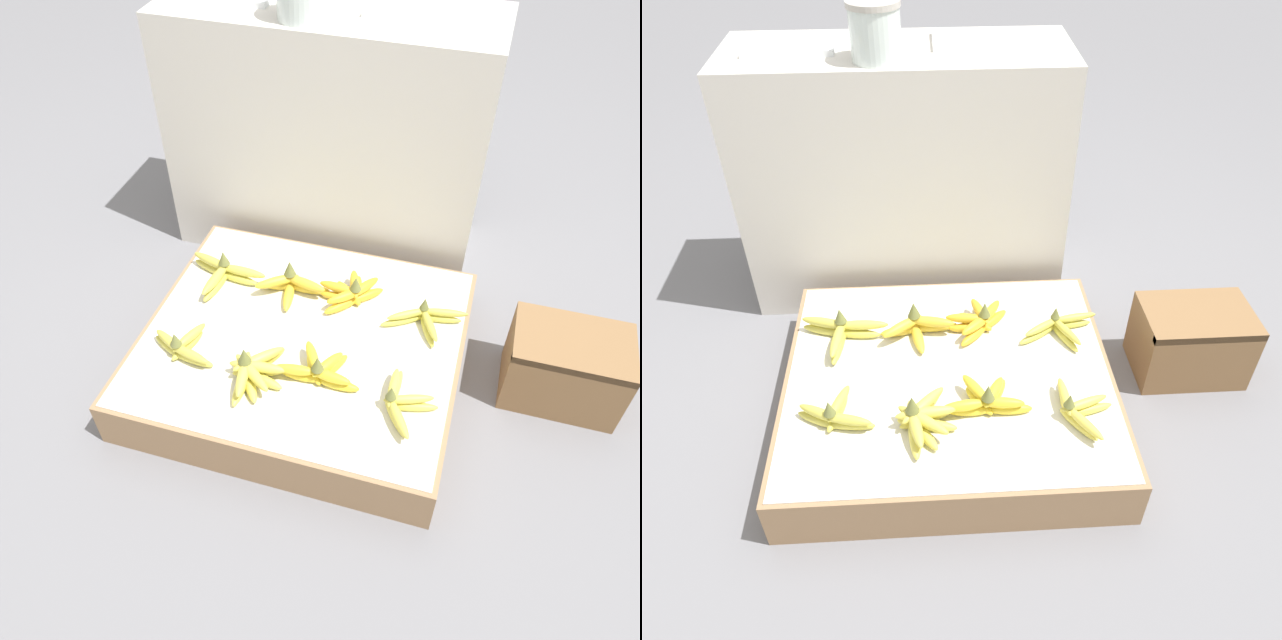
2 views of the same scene
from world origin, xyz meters
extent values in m
plane|color=slate|center=(0.00, 0.00, 0.00)|extent=(10.00, 10.00, 0.00)
cube|color=#997551|center=(0.00, 0.00, 0.08)|extent=(0.94, 0.84, 0.16)
cube|color=silver|center=(0.00, 0.00, 0.16)|extent=(0.91, 0.82, 0.00)
cube|color=beige|center=(-0.12, 0.68, 0.42)|extent=(1.07, 0.40, 0.85)
cube|color=olive|center=(0.76, 0.13, 0.12)|extent=(0.33, 0.23, 0.23)
cube|color=brown|center=(0.76, 0.03, 0.22)|extent=(0.33, 0.02, 0.02)
ellipsoid|color=gold|center=(-0.27, -0.19, 0.17)|extent=(0.13, 0.04, 0.03)
ellipsoid|color=gold|center=(-0.30, -0.15, 0.17)|extent=(0.06, 0.13, 0.03)
ellipsoid|color=gold|center=(-0.35, -0.17, 0.17)|extent=(0.13, 0.08, 0.03)
ellipsoid|color=gold|center=(-0.27, -0.20, 0.20)|extent=(0.14, 0.06, 0.03)
ellipsoid|color=gold|center=(-0.30, -0.14, 0.20)|extent=(0.07, 0.13, 0.03)
ellipsoid|color=gold|center=(-0.34, -0.17, 0.20)|extent=(0.13, 0.09, 0.03)
cone|color=olive|center=(-0.31, -0.19, 0.24)|extent=(0.03, 0.03, 0.04)
ellipsoid|color=#DBCC4C|center=(-0.10, -0.24, 0.18)|extent=(0.04, 0.16, 0.03)
ellipsoid|color=#DBCC4C|center=(-0.09, -0.22, 0.18)|extent=(0.11, 0.15, 0.03)
ellipsoid|color=#DBCC4C|center=(-0.07, -0.21, 0.18)|extent=(0.16, 0.07, 0.03)
ellipsoid|color=#DBCC4C|center=(-0.06, -0.18, 0.18)|extent=(0.16, 0.09, 0.03)
ellipsoid|color=#DBCC4C|center=(-0.07, -0.15, 0.18)|extent=(0.11, 0.15, 0.03)
ellipsoid|color=#DBCC4C|center=(-0.10, -0.23, 0.21)|extent=(0.06, 0.16, 0.03)
ellipsoid|color=#DBCC4C|center=(-0.08, -0.22, 0.21)|extent=(0.15, 0.12, 0.03)
ellipsoid|color=#DBCC4C|center=(-0.07, -0.19, 0.21)|extent=(0.16, 0.05, 0.03)
ellipsoid|color=#DBCC4C|center=(-0.07, -0.17, 0.21)|extent=(0.13, 0.14, 0.03)
cone|color=olive|center=(-0.10, -0.20, 0.25)|extent=(0.04, 0.04, 0.05)
ellipsoid|color=yellow|center=(0.16, -0.17, 0.18)|extent=(0.12, 0.03, 0.03)
ellipsoid|color=yellow|center=(0.12, -0.11, 0.18)|extent=(0.08, 0.12, 0.03)
ellipsoid|color=yellow|center=(0.08, -0.13, 0.18)|extent=(0.09, 0.12, 0.03)
ellipsoid|color=yellow|center=(0.05, -0.16, 0.18)|extent=(0.12, 0.03, 0.03)
ellipsoid|color=yellow|center=(0.13, -0.17, 0.21)|extent=(0.12, 0.04, 0.03)
ellipsoid|color=yellow|center=(0.11, -0.13, 0.21)|extent=(0.08, 0.12, 0.03)
ellipsoid|color=yellow|center=(0.07, -0.11, 0.21)|extent=(0.08, 0.12, 0.03)
ellipsoid|color=yellow|center=(0.03, -0.17, 0.21)|extent=(0.12, 0.04, 0.03)
cone|color=olive|center=(0.10, -0.17, 0.24)|extent=(0.04, 0.04, 0.05)
ellipsoid|color=#DBCC4C|center=(0.33, -0.23, 0.17)|extent=(0.10, 0.13, 0.03)
ellipsoid|color=#DBCC4C|center=(0.37, -0.18, 0.17)|extent=(0.14, 0.06, 0.03)
ellipsoid|color=#DBCC4C|center=(0.31, -0.13, 0.17)|extent=(0.03, 0.14, 0.03)
ellipsoid|color=#DBCC4C|center=(0.34, -0.24, 0.20)|extent=(0.09, 0.13, 0.03)
ellipsoid|color=#DBCC4C|center=(0.35, -0.18, 0.20)|extent=(0.14, 0.07, 0.03)
ellipsoid|color=#DBCC4C|center=(0.30, -0.15, 0.20)|extent=(0.03, 0.14, 0.03)
cone|color=olive|center=(0.31, -0.19, 0.23)|extent=(0.03, 0.03, 0.04)
ellipsoid|color=gold|center=(-0.36, 0.18, 0.18)|extent=(0.16, 0.07, 0.03)
ellipsoid|color=gold|center=(-0.32, 0.11, 0.18)|extent=(0.05, 0.16, 0.03)
ellipsoid|color=gold|center=(-0.28, 0.16, 0.18)|extent=(0.16, 0.05, 0.03)
ellipsoid|color=gold|center=(-0.36, 0.18, 0.21)|extent=(0.16, 0.08, 0.03)
ellipsoid|color=gold|center=(-0.32, 0.11, 0.21)|extent=(0.05, 0.16, 0.03)
ellipsoid|color=gold|center=(-0.25, 0.17, 0.21)|extent=(0.16, 0.04, 0.03)
cone|color=olive|center=(-0.32, 0.17, 0.24)|extent=(0.04, 0.04, 0.05)
ellipsoid|color=gold|center=(-0.13, 0.17, 0.18)|extent=(0.15, 0.06, 0.03)
ellipsoid|color=gold|center=(-0.09, 0.13, 0.18)|extent=(0.06, 0.15, 0.03)
ellipsoid|color=gold|center=(-0.04, 0.18, 0.18)|extent=(0.15, 0.04, 0.03)
ellipsoid|color=gold|center=(-0.13, 0.15, 0.21)|extent=(0.13, 0.11, 0.03)
ellipsoid|color=gold|center=(-0.05, 0.17, 0.21)|extent=(0.15, 0.06, 0.03)
cone|color=olive|center=(-0.10, 0.18, 0.25)|extent=(0.04, 0.04, 0.05)
ellipsoid|color=gold|center=(0.14, 0.20, 0.18)|extent=(0.11, 0.11, 0.03)
ellipsoid|color=gold|center=(0.11, 0.22, 0.18)|extent=(0.05, 0.13, 0.03)
ellipsoid|color=gold|center=(0.09, 0.20, 0.18)|extent=(0.11, 0.11, 0.03)
ellipsoid|color=gold|center=(0.07, 0.17, 0.18)|extent=(0.13, 0.03, 0.03)
ellipsoid|color=gold|center=(0.08, 0.14, 0.18)|extent=(0.11, 0.11, 0.03)
ellipsoid|color=gold|center=(0.14, 0.20, 0.21)|extent=(0.09, 0.12, 0.03)
ellipsoid|color=gold|center=(0.10, 0.21, 0.21)|extent=(0.07, 0.13, 0.03)
ellipsoid|color=gold|center=(0.06, 0.18, 0.21)|extent=(0.13, 0.04, 0.03)
ellipsoid|color=gold|center=(0.09, 0.15, 0.21)|extent=(0.11, 0.11, 0.03)
cone|color=olive|center=(0.12, 0.17, 0.24)|extent=(0.04, 0.04, 0.05)
ellipsoid|color=gold|center=(0.28, 0.13, 0.17)|extent=(0.13, 0.10, 0.02)
ellipsoid|color=gold|center=(0.35, 0.11, 0.17)|extent=(0.08, 0.14, 0.02)
ellipsoid|color=gold|center=(0.38, 0.17, 0.17)|extent=(0.14, 0.04, 0.02)
ellipsoid|color=gold|center=(0.29, 0.14, 0.20)|extent=(0.13, 0.10, 0.02)
ellipsoid|color=gold|center=(0.36, 0.11, 0.20)|extent=(0.09, 0.14, 0.02)
ellipsoid|color=gold|center=(0.39, 0.17, 0.20)|extent=(0.14, 0.05, 0.02)
cone|color=olive|center=(0.33, 0.16, 0.23)|extent=(0.03, 0.03, 0.04)
cylinder|color=silver|center=(-0.17, 0.57, 0.92)|extent=(0.14, 0.14, 0.14)
cylinder|color=#B7B2A8|center=(-0.17, 0.57, 1.00)|extent=(0.15, 0.15, 0.02)
cube|color=white|center=(0.10, 0.72, 0.86)|extent=(0.22, 0.19, 0.02)
cube|color=white|center=(-0.43, 0.69, 0.86)|extent=(0.27, 0.16, 0.02)
camera|label=1|loc=(0.41, -1.20, 1.52)|focal=35.00mm
camera|label=2|loc=(-0.04, -1.26, 1.43)|focal=35.00mm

